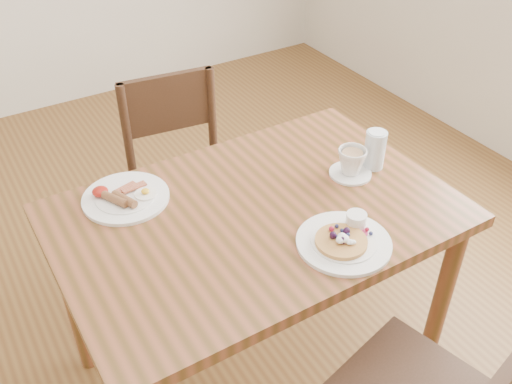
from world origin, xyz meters
TOP-DOWN VIEW (x-y plane):
  - ground at (0.00, 0.00)m, footprint 5.00×5.00m
  - dining_table at (0.00, 0.00)m, footprint 1.20×0.80m
  - chair_far at (0.04, 0.62)m, footprint 0.47×0.47m
  - pancake_plate at (0.13, -0.26)m, footprint 0.27×0.27m
  - breakfast_plate at (-0.32, 0.26)m, footprint 0.27×0.27m
  - teacup_saucer at (0.37, 0.00)m, footprint 0.14×0.14m
  - water_glass at (0.46, -0.00)m, footprint 0.07×0.07m

SIDE VIEW (x-z plane):
  - ground at x=0.00m, z-range 0.00..0.00m
  - chair_far at x=0.04m, z-range 0.05..0.93m
  - dining_table at x=0.00m, z-range 0.28..1.03m
  - breakfast_plate at x=-0.32m, z-range 0.74..0.78m
  - pancake_plate at x=0.13m, z-range 0.74..0.79m
  - teacup_saucer at x=0.37m, z-range 0.75..0.84m
  - water_glass at x=0.46m, z-range 0.75..0.88m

